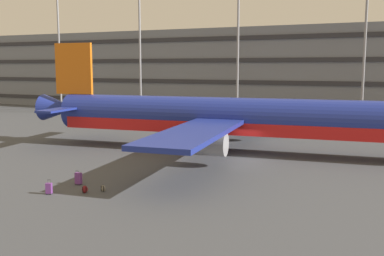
% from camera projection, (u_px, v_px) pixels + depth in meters
% --- Properties ---
extents(ground_plane, '(600.00, 600.00, 0.00)m').
position_uv_depth(ground_plane, '(243.00, 159.00, 38.38)').
color(ground_plane, '#424449').
extents(terminal_structure, '(148.80, 21.47, 14.48)m').
position_uv_depth(terminal_structure, '(320.00, 71.00, 78.34)').
color(terminal_structure, slate).
rests_on(terminal_structure, ground_plane).
extents(airliner, '(41.60, 33.84, 10.42)m').
position_uv_depth(airliner, '(231.00, 118.00, 41.56)').
color(airliner, navy).
rests_on(airliner, ground_plane).
extents(light_mast_far_left, '(1.80, 0.50, 26.13)m').
position_uv_depth(light_mast_far_left, '(58.00, 29.00, 81.82)').
color(light_mast_far_left, gray).
rests_on(light_mast_far_left, ground_plane).
extents(light_mast_left, '(1.80, 0.50, 24.36)m').
position_uv_depth(light_mast_left, '(140.00, 31.00, 74.98)').
color(light_mast_left, gray).
rests_on(light_mast_left, ground_plane).
extents(light_mast_center_left, '(1.80, 0.50, 25.37)m').
position_uv_depth(light_mast_center_left, '(238.00, 24.00, 67.89)').
color(light_mast_center_left, gray).
rests_on(light_mast_center_left, ground_plane).
extents(light_mast_center_right, '(1.80, 0.50, 25.88)m').
position_uv_depth(light_mast_center_right, '(366.00, 17.00, 60.49)').
color(light_mast_center_right, gray).
rests_on(light_mast_center_right, ground_plane).
extents(suitcase_scuffed, '(0.43, 0.35, 0.92)m').
position_uv_depth(suitcase_scuffed, '(49.00, 188.00, 27.89)').
color(suitcase_scuffed, '#72388C').
rests_on(suitcase_scuffed, ground_plane).
extents(suitcase_upright, '(0.45, 0.28, 0.98)m').
position_uv_depth(suitcase_upright, '(78.00, 178.00, 30.16)').
color(suitcase_upright, '#72388C').
rests_on(suitcase_upright, ground_plane).
extents(backpack_purple, '(0.45, 0.41, 0.53)m').
position_uv_depth(backpack_purple, '(85.00, 189.00, 28.19)').
color(backpack_purple, maroon).
rests_on(backpack_purple, ground_plane).
extents(backpack_laid_flat, '(0.34, 0.24, 0.47)m').
position_uv_depth(backpack_laid_flat, '(103.00, 188.00, 28.50)').
color(backpack_laid_flat, gray).
rests_on(backpack_laid_flat, ground_plane).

